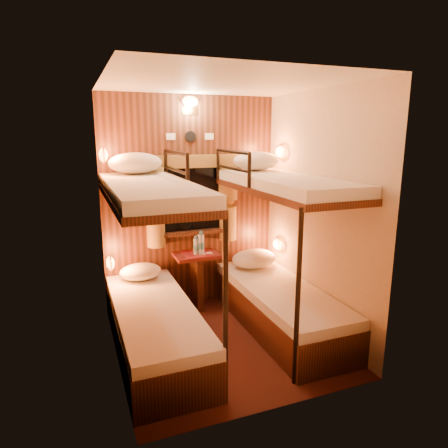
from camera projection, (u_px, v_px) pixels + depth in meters
name	position (u px, v px, depth m)	size (l,w,h in m)	color
floor	(223.00, 341.00, 3.90)	(2.10, 2.10, 0.00)	black
ceiling	(223.00, 83.00, 3.37)	(2.10, 2.10, 0.00)	silver
wall_back	(191.00, 203.00, 4.59)	(2.40, 2.40, 0.00)	#C6B293
wall_front	(279.00, 253.00, 2.68)	(2.40, 2.40, 0.00)	#C6B293
wall_left	(110.00, 231.00, 3.28)	(2.40, 2.40, 0.00)	#C6B293
wall_right	(317.00, 214.00, 3.98)	(2.40, 2.40, 0.00)	#C6B293
back_panel	(191.00, 203.00, 4.57)	(2.00, 0.03, 2.40)	black
bunk_left	(154.00, 294.00, 3.61)	(0.72, 1.90, 1.82)	black
bunk_right	(280.00, 277.00, 4.06)	(0.72, 1.90, 1.82)	black
window	(192.00, 205.00, 4.55)	(1.00, 0.12, 0.79)	black
curtains	(193.00, 199.00, 4.50)	(1.10, 0.22, 1.00)	olive
back_fixtures	(190.00, 108.00, 4.31)	(0.54, 0.09, 0.48)	black
reading_lamps	(200.00, 205.00, 4.26)	(2.00, 0.20, 1.25)	orange
table	(197.00, 273.00, 4.58)	(0.50, 0.34, 0.66)	#5D1715
bottle_left	(201.00, 244.00, 4.48)	(0.08, 0.08, 0.27)	#99BFE5
bottle_right	(196.00, 247.00, 4.47)	(0.06, 0.06, 0.21)	#99BFE5
sachet_a	(202.00, 254.00, 4.50)	(0.07, 0.06, 0.01)	silver
sachet_b	(209.00, 253.00, 4.54)	(0.07, 0.06, 0.01)	silver
pillow_lower_left	(141.00, 272.00, 4.26)	(0.44, 0.32, 0.17)	white
pillow_lower_right	(254.00, 259.00, 4.64)	(0.53, 0.38, 0.21)	white
pillow_upper_left	(135.00, 163.00, 4.00)	(0.54, 0.38, 0.21)	white
pillow_upper_right	(256.00, 161.00, 4.38)	(0.52, 0.37, 0.20)	white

